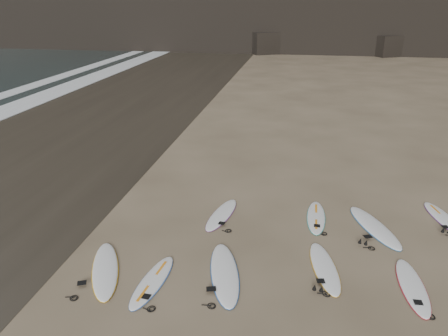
# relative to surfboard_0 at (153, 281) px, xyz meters

# --- Properties ---
(ground) EXTENTS (240.00, 240.00, 0.00)m
(ground) POSITION_rel_surfboard_0_xyz_m (4.49, 1.05, -0.04)
(ground) COLOR #897559
(ground) RESTS_ON ground
(wet_sand) EXTENTS (12.00, 200.00, 0.01)m
(wet_sand) POSITION_rel_surfboard_0_xyz_m (-8.51, 11.05, -0.04)
(wet_sand) COLOR #383026
(wet_sand) RESTS_ON ground
(surfboard_0) EXTENTS (0.75, 2.25, 0.08)m
(surfboard_0) POSITION_rel_surfboard_0_xyz_m (0.00, 0.00, 0.00)
(surfboard_0) COLOR white
(surfboard_0) RESTS_ON ground
(surfboard_1) EXTENTS (1.31, 2.79, 0.10)m
(surfboard_1) POSITION_rel_surfboard_0_xyz_m (1.64, 0.62, 0.01)
(surfboard_1) COLOR white
(surfboard_1) RESTS_ON ground
(surfboard_2) EXTENTS (0.98, 2.40, 0.08)m
(surfboard_2) POSITION_rel_surfboard_0_xyz_m (4.08, 1.29, 0.00)
(surfboard_2) COLOR white
(surfboard_2) RESTS_ON ground
(surfboard_3) EXTENTS (0.62, 2.31, 0.08)m
(surfboard_3) POSITION_rel_surfboard_0_xyz_m (6.08, 0.87, 0.00)
(surfboard_3) COLOR white
(surfboard_3) RESTS_ON ground
(surfboard_5) EXTENTS (0.95, 2.34, 0.08)m
(surfboard_5) POSITION_rel_surfboard_0_xyz_m (1.02, 3.67, 0.00)
(surfboard_5) COLOR white
(surfboard_5) RESTS_ON ground
(surfboard_6) EXTENTS (0.57, 2.23, 0.08)m
(surfboard_6) POSITION_rel_surfboard_0_xyz_m (3.93, 4.00, 0.00)
(surfboard_6) COLOR white
(surfboard_6) RESTS_ON ground
(surfboard_7) EXTENTS (1.60, 2.75, 0.10)m
(surfboard_7) POSITION_rel_surfboard_0_xyz_m (5.61, 3.66, 0.01)
(surfboard_7) COLOR white
(surfboard_7) RESTS_ON ground
(surfboard_8) EXTENTS (1.04, 2.35, 0.08)m
(surfboard_8) POSITION_rel_surfboard_0_xyz_m (7.79, 4.58, 0.00)
(surfboard_8) COLOR white
(surfboard_8) RESTS_ON ground
(surfboard_11) EXTENTS (1.58, 2.61, 0.09)m
(surfboard_11) POSITION_rel_surfboard_0_xyz_m (-1.31, 0.25, 0.01)
(surfboard_11) COLOR white
(surfboard_11) RESTS_ON ground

